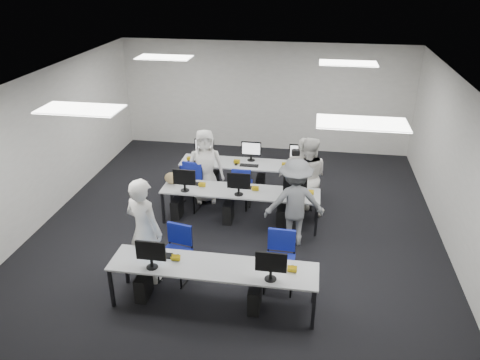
% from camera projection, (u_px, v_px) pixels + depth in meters
% --- Properties ---
extents(room, '(9.00, 9.02, 3.00)m').
position_uv_depth(room, '(239.00, 159.00, 8.92)').
color(room, black).
rests_on(room, ground).
extents(ceiling_panels, '(5.20, 4.60, 0.02)m').
position_uv_depth(ceiling_panels, '(238.00, 82.00, 8.29)').
color(ceiling_panels, white).
rests_on(ceiling_panels, room).
extents(desk_front, '(3.20, 0.70, 0.73)m').
position_uv_depth(desk_front, '(213.00, 269.00, 7.13)').
color(desk_front, '#A9ACAD').
rests_on(desk_front, ground).
extents(desk_mid, '(3.20, 0.70, 0.73)m').
position_uv_depth(desk_mid, '(240.00, 193.00, 9.45)').
color(desk_mid, '#A9ACAD').
rests_on(desk_mid, ground).
extents(desk_back, '(3.20, 0.70, 0.73)m').
position_uv_depth(desk_back, '(250.00, 165.00, 10.70)').
color(desk_back, '#A9ACAD').
rests_on(desk_back, ground).
extents(equipment_front, '(2.51, 0.41, 1.19)m').
position_uv_depth(equipment_front, '(201.00, 285.00, 7.28)').
color(equipment_front, '#0B409A').
rests_on(equipment_front, desk_front).
extents(equipment_mid, '(2.91, 0.41, 1.19)m').
position_uv_depth(equipment_mid, '(231.00, 206.00, 9.60)').
color(equipment_mid, white).
rests_on(equipment_mid, desk_mid).
extents(equipment_back, '(2.91, 0.41, 1.19)m').
position_uv_depth(equipment_back, '(258.00, 178.00, 10.83)').
color(equipment_back, white).
rests_on(equipment_back, desk_back).
extents(chair_0, '(0.56, 0.59, 0.95)m').
position_uv_depth(chair_0, '(176.00, 263.00, 7.92)').
color(chair_0, navy).
rests_on(chair_0, ground).
extents(chair_1, '(0.49, 0.53, 0.98)m').
position_uv_depth(chair_1, '(279.00, 271.00, 7.71)').
color(chair_1, navy).
rests_on(chair_1, ground).
extents(chair_2, '(0.56, 0.60, 0.98)m').
position_uv_depth(chair_2, '(189.00, 194.00, 10.20)').
color(chair_2, navy).
rests_on(chair_2, ground).
extents(chair_3, '(0.40, 0.44, 0.81)m').
position_uv_depth(chair_3, '(239.00, 196.00, 10.25)').
color(chair_3, navy).
rests_on(chair_3, ground).
extents(chair_4, '(0.53, 0.56, 0.85)m').
position_uv_depth(chair_4, '(294.00, 202.00, 9.95)').
color(chair_4, navy).
rests_on(chair_4, ground).
extents(chair_5, '(0.43, 0.46, 0.84)m').
position_uv_depth(chair_5, '(192.00, 186.00, 10.66)').
color(chair_5, navy).
rests_on(chair_5, ground).
extents(chair_6, '(0.46, 0.50, 0.89)m').
position_uv_depth(chair_6, '(242.00, 191.00, 10.40)').
color(chair_6, navy).
rests_on(chair_6, ground).
extents(chair_7, '(0.49, 0.52, 0.91)m').
position_uv_depth(chair_7, '(302.00, 194.00, 10.25)').
color(chair_7, navy).
rests_on(chair_7, ground).
extents(handbag, '(0.31, 0.21, 0.25)m').
position_uv_depth(handbag, '(172.00, 178.00, 9.66)').
color(handbag, '#947E4C').
rests_on(handbag, desk_mid).
extents(student_0, '(0.80, 0.68, 1.88)m').
position_uv_depth(student_0, '(144.00, 231.00, 7.63)').
color(student_0, silver).
rests_on(student_0, ground).
extents(student_1, '(0.86, 0.69, 1.71)m').
position_uv_depth(student_1, '(307.00, 176.00, 9.76)').
color(student_1, silver).
rests_on(student_1, ground).
extents(student_2, '(0.93, 0.73, 1.67)m').
position_uv_depth(student_2, '(205.00, 166.00, 10.27)').
color(student_2, silver).
rests_on(student_2, ground).
extents(student_3, '(1.02, 0.65, 1.62)m').
position_uv_depth(student_3, '(301.00, 174.00, 9.97)').
color(student_3, silver).
rests_on(student_3, ground).
extents(photographer, '(1.24, 0.87, 1.74)m').
position_uv_depth(photographer, '(295.00, 202.00, 8.67)').
color(photographer, slate).
rests_on(photographer, ground).
extents(dslr_camera, '(0.18, 0.21, 0.10)m').
position_uv_depth(dslr_camera, '(296.00, 153.00, 8.44)').
color(dslr_camera, black).
rests_on(dslr_camera, photographer).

